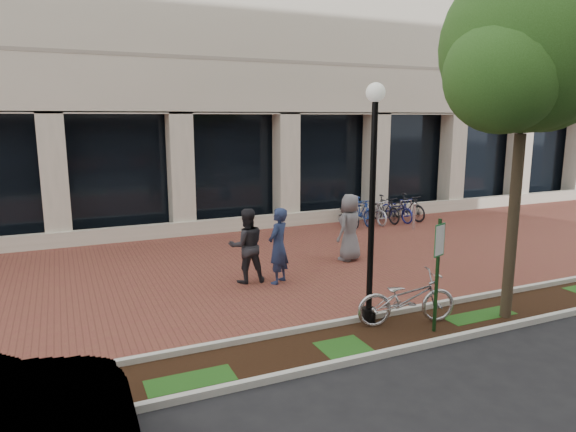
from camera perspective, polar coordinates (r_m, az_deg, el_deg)
name	(u,v)px	position (r m, az deg, el deg)	size (l,w,h in m)	color
ground	(292,262)	(14.65, 0.41, -5.14)	(120.00, 120.00, 0.00)	black
brick_plaza	(292,262)	(14.65, 0.41, -5.12)	(40.00, 9.00, 0.01)	brown
planting_strip	(404,331)	(10.37, 12.80, -12.32)	(40.00, 1.50, 0.01)	black
curb_plaza_side	(382,315)	(10.91, 10.43, -10.72)	(40.00, 0.12, 0.12)	beige
curb_street_side	(430,343)	(9.82, 15.50, -13.49)	(40.00, 0.12, 0.12)	beige
parking_sign	(438,260)	(10.01, 16.37, -4.74)	(0.34, 0.07, 2.22)	#133615
lamppost	(372,193)	(9.95, 9.36, 2.59)	(0.36, 0.36, 4.68)	black
street_tree	(528,57)	(11.07, 25.10, 15.68)	(3.90, 3.25, 7.00)	#453827
locked_bicycle	(406,298)	(10.52, 13.03, -8.91)	(0.71, 2.03, 1.07)	#BBBABF
pedestrian_left	(278,246)	(12.60, -1.08, -3.34)	(0.69, 0.45, 1.90)	navy
pedestrian_mid	(247,246)	(12.71, -4.62, -3.31)	(0.91, 0.71, 1.87)	#242428
pedestrian_right	(350,227)	(14.73, 6.88, -1.27)	(0.94, 0.61, 1.92)	slate
bollard	(414,216)	(19.22, 13.81, 0.00)	(0.12, 0.12, 1.01)	silver
bike_rack_cluster	(379,210)	(20.20, 10.08, 0.63)	(3.55, 1.88, 1.06)	black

